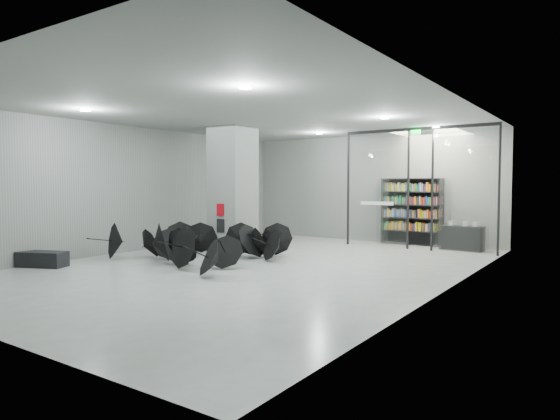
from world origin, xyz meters
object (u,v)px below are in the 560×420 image
Objects in this scene: bookshelf at (412,211)px; umbrella_cluster at (206,250)px; bench at (42,259)px; shop_counter at (462,238)px; column at (233,189)px.

umbrella_cluster is at bearing -115.41° from bookshelf.
bench is at bearing -120.87° from bookshelf.
shop_counter is at bearing -15.44° from bookshelf.
bookshelf is 0.44× the size of umbrella_cluster.
umbrella_cluster is at bearing -126.32° from shop_counter.
bookshelf reaches higher than bench.
umbrella_cluster is (-3.45, -6.93, -0.87)m from bookshelf.
column reaches higher than bench.
shop_counter is (1.89, -0.56, -0.78)m from bookshelf.
bookshelf is 1.78× the size of shop_counter.
column reaches higher than shop_counter.
umbrella_cluster is at bearing 25.07° from bench.
bookshelf is (6.29, 10.09, 0.98)m from bench.
bench is at bearing -110.54° from column.
bookshelf is 2.12m from shop_counter.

